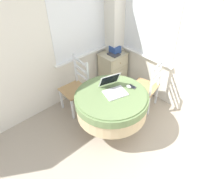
{
  "coord_description": "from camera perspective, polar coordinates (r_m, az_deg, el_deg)",
  "views": [
    {
      "loc": [
        -0.99,
        0.02,
        2.72
      ],
      "look_at": [
        0.85,
        1.92,
        0.67
      ],
      "focal_mm": 35.0,
      "sensor_mm": 36.0,
      "label": 1
    }
  ],
  "objects": [
    {
      "name": "laptop",
      "position": [
        3.16,
        0.32,
        0.31
      ],
      "size": [
        0.41,
        0.44,
        0.24
      ],
      "color": "silver",
      "rests_on": "round_dining_table"
    },
    {
      "name": "dining_chair_near_back_window",
      "position": [
        3.79,
        -9.27,
        0.53
      ],
      "size": [
        0.43,
        0.44,
        0.97
      ],
      "color": "tan",
      "rests_on": "ground_plane"
    },
    {
      "name": "book_on_cabinet",
      "position": [
        4.23,
        0.46,
        9.2
      ],
      "size": [
        0.17,
        0.21,
        0.02
      ],
      "color": "#3F3F44",
      "rests_on": "corner_cabinet"
    },
    {
      "name": "corner_room_shell",
      "position": [
        3.12,
        4.08,
        10.31
      ],
      "size": [
        4.18,
        4.82,
        2.55
      ],
      "color": "white",
      "rests_on": "ground_plane"
    },
    {
      "name": "cell_phone",
      "position": [
        3.29,
        5.31,
        0.75
      ],
      "size": [
        0.07,
        0.13,
        0.01
      ],
      "color": "#2D2D33",
      "rests_on": "round_dining_table"
    },
    {
      "name": "round_dining_table",
      "position": [
        3.23,
        -0.07,
        -3.51
      ],
      "size": [
        1.08,
        1.08,
        0.74
      ],
      "color": "#4C3D2D",
      "rests_on": "ground_plane"
    },
    {
      "name": "corner_cabinet",
      "position": [
        4.46,
        0.26,
        5.57
      ],
      "size": [
        0.49,
        0.42,
        0.68
      ],
      "color": "beige",
      "rests_on": "ground_plane"
    },
    {
      "name": "computer_mouse",
      "position": [
        3.26,
        4.41,
        0.76
      ],
      "size": [
        0.05,
        0.08,
        0.04
      ],
      "color": "silver",
      "rests_on": "round_dining_table"
    },
    {
      "name": "storage_box",
      "position": [
        4.29,
        0.79,
        10.44
      ],
      "size": [
        0.17,
        0.18,
        0.14
      ],
      "color": "#2D4C93",
      "rests_on": "corner_cabinet"
    },
    {
      "name": "dining_chair_near_right_window",
      "position": [
        3.81,
        9.15,
        0.75
      ],
      "size": [
        0.51,
        0.5,
        0.97
      ],
      "color": "tan",
      "rests_on": "ground_plane"
    }
  ]
}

